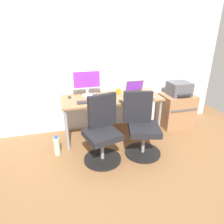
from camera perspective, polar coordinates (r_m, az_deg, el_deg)
name	(u,v)px	position (r m, az deg, el deg)	size (l,w,h in m)	color
ground_plane	(111,135)	(3.69, -0.20, -6.31)	(5.28, 5.28, 0.00)	brown
back_wall	(105,57)	(3.65, -1.95, 15.00)	(4.40, 0.04, 2.60)	silver
desk	(111,101)	(3.42, -0.22, 3.15)	(1.64, 0.65, 0.71)	#996B47
office_chair_left	(102,132)	(2.90, -2.73, -5.61)	(0.54, 0.54, 0.94)	black
office_chair_right	(142,127)	(3.07, 8.21, -4.15)	(0.54, 0.54, 0.94)	black
side_cabinet	(176,110)	(4.10, 17.44, 0.48)	(0.59, 0.48, 0.62)	#996B47
printer	(179,89)	(3.96, 18.18, 6.19)	(0.38, 0.40, 0.24)	#515156
water_bottle_on_floor	(57,146)	(3.22, -15.08, -9.05)	(0.09, 0.09, 0.31)	#A5D8B2
desktop_monitor	(87,81)	(3.43, -7.04, 8.55)	(0.48, 0.18, 0.43)	silver
open_laptop	(136,91)	(3.57, 6.72, 5.86)	(0.31, 0.29, 0.22)	#4C4C51
keyboard_by_monitor	(88,102)	(3.18, -6.66, 2.79)	(0.34, 0.12, 0.02)	#2D2D2D
keyboard_by_laptop	(144,99)	(3.33, 8.78, 3.63)	(0.34, 0.12, 0.02)	#515156
mouse_by_monitor	(70,97)	(3.43, -11.73, 4.16)	(0.06, 0.10, 0.03)	#2D2D2D
mouse_by_laptop	(121,101)	(3.18, 2.38, 3.12)	(0.06, 0.10, 0.03)	#2D2D2D
coffee_mug	(118,91)	(3.56, 1.77, 5.83)	(0.08, 0.08, 0.09)	orange
pen_cup	(95,96)	(3.29, -4.76, 4.39)	(0.07, 0.07, 0.10)	slate
phone_near_laptop	(126,97)	(3.38, 3.97, 4.13)	(0.07, 0.14, 0.01)	black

